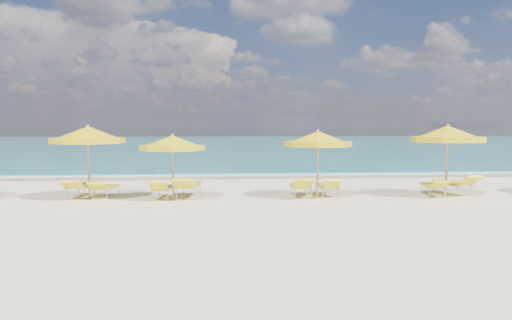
{
  "coord_description": "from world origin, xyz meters",
  "views": [
    {
      "loc": [
        -1.47,
        -16.25,
        2.45
      ],
      "look_at": [
        0.0,
        1.5,
        1.2
      ],
      "focal_mm": 35.0,
      "sensor_mm": 36.0,
      "label": 1
    }
  ],
  "objects": [
    {
      "name": "ground_plane",
      "position": [
        0.0,
        0.0,
        0.0
      ],
      "size": [
        120.0,
        120.0,
        0.0
      ],
      "primitive_type": "plane",
      "color": "beige"
    },
    {
      "name": "umbrella_4",
      "position": [
        -2.85,
        0.2,
        1.85
      ],
      "size": [
        2.25,
        2.25,
        2.17
      ],
      "rotation": [
        0.0,
        0.0,
        0.05
      ],
      "color": "tan",
      "rests_on": "ground"
    },
    {
      "name": "lounger_6_right",
      "position": [
        6.96,
        0.71,
        0.23
      ],
      "size": [
        1.0,
        2.03,
        0.8
      ],
      "rotation": [
        0.0,
        0.0,
        0.2
      ],
      "color": "#A5A8AD",
      "rests_on": "ground"
    },
    {
      "name": "umbrella_6",
      "position": [
        6.49,
        0.25,
        2.12
      ],
      "size": [
        2.88,
        2.88,
        2.49
      ],
      "rotation": [
        0.0,
        0.0,
        0.19
      ],
      "color": "tan",
      "rests_on": "ground"
    },
    {
      "name": "wet_sand_band",
      "position": [
        0.0,
        7.4,
        0.0
      ],
      "size": [
        120.0,
        2.6,
        0.01
      ],
      "primitive_type": "cube",
      "color": "tan",
      "rests_on": "ground"
    },
    {
      "name": "foam_line",
      "position": [
        0.0,
        8.2,
        0.0
      ],
      "size": [
        120.0,
        1.2,
        0.03
      ],
      "primitive_type": "cube",
      "color": "white",
      "rests_on": "ground"
    },
    {
      "name": "umbrella_5",
      "position": [
        2.0,
        0.31,
        1.96
      ],
      "size": [
        2.69,
        2.69,
        2.3
      ],
      "rotation": [
        0.0,
        0.0,
        -0.21
      ],
      "color": "tan",
      "rests_on": "ground"
    },
    {
      "name": "umbrella_3",
      "position": [
        -5.64,
        0.57,
        2.1
      ],
      "size": [
        3.15,
        3.15,
        2.47
      ],
      "rotation": [
        0.0,
        0.0,
        0.37
      ],
      "color": "tan",
      "rests_on": "ground"
    },
    {
      "name": "lounger_4_left",
      "position": [
        -3.21,
        0.56,
        0.21
      ],
      "size": [
        0.71,
        1.75,
        0.71
      ],
      "rotation": [
        0.0,
        0.0,
        -0.09
      ],
      "color": "#A5A8AD",
      "rests_on": "ground"
    },
    {
      "name": "lounger_5_left",
      "position": [
        1.45,
        0.55,
        0.22
      ],
      "size": [
        0.64,
        1.79,
        0.75
      ],
      "rotation": [
        0.0,
        0.0,
        -0.03
      ],
      "color": "#A5A8AD",
      "rests_on": "ground"
    },
    {
      "name": "lounger_3_left",
      "position": [
        -6.05,
        1.11,
        0.23
      ],
      "size": [
        0.7,
        1.98,
        0.71
      ],
      "rotation": [
        0.0,
        0.0,
        -0.04
      ],
      "color": "#A5A8AD",
      "rests_on": "ground"
    },
    {
      "name": "lounger_3_right",
      "position": [
        -5.21,
        1.09,
        0.19
      ],
      "size": [
        0.81,
        1.72,
        0.62
      ],
      "rotation": [
        0.0,
        0.0,
        -0.18
      ],
      "color": "#A5A8AD",
      "rests_on": "ground"
    },
    {
      "name": "whitecap_far",
      "position": [
        8.0,
        24.0,
        0.0
      ],
      "size": [
        18.0,
        0.3,
        0.05
      ],
      "primitive_type": "cube",
      "color": "white",
      "rests_on": "ground"
    },
    {
      "name": "lounger_6_left",
      "position": [
        6.1,
        0.42,
        0.2
      ],
      "size": [
        0.83,
        1.79,
        0.66
      ],
      "rotation": [
        0.0,
        0.0,
        -0.16
      ],
      "color": "#A5A8AD",
      "rests_on": "ground"
    },
    {
      "name": "ocean",
      "position": [
        0.0,
        48.0,
        0.0
      ],
      "size": [
        120.0,
        80.0,
        0.3
      ],
      "primitive_type": "cube",
      "color": "#167C80",
      "rests_on": "ground"
    },
    {
      "name": "lounger_5_right",
      "position": [
        2.41,
        0.71,
        0.2
      ],
      "size": [
        0.58,
        1.7,
        0.68
      ],
      "rotation": [
        0.0,
        0.0,
        0.01
      ],
      "color": "#A5A8AD",
      "rests_on": "ground"
    },
    {
      "name": "lounger_4_right",
      "position": [
        -2.38,
        0.74,
        0.24
      ],
      "size": [
        0.89,
        2.11,
        0.78
      ],
      "rotation": [
        0.0,
        0.0,
        -0.12
      ],
      "color": "#A5A8AD",
      "rests_on": "ground"
    },
    {
      "name": "whitecap_near",
      "position": [
        -6.0,
        17.0,
        0.0
      ],
      "size": [
        14.0,
        0.36,
        0.05
      ],
      "primitive_type": "cube",
      "color": "white",
      "rests_on": "ground"
    }
  ]
}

